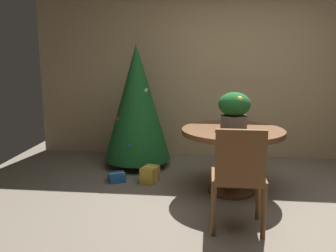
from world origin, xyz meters
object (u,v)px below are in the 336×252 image
object	(u,v)px
holiday_tree	(137,103)
gift_box_blue	(117,177)
flower_vase	(234,109)
gift_box_gold	(150,175)
round_dining_table	(232,144)
wooden_chair_near	(239,173)

from	to	relation	value
holiday_tree	gift_box_blue	bearing A→B (deg)	-101.14
flower_vase	gift_box_blue	bearing A→B (deg)	173.16
flower_vase	holiday_tree	bearing A→B (deg)	146.00
flower_vase	gift_box_blue	distance (m)	1.66
gift_box_gold	gift_box_blue	world-z (taller)	gift_box_gold
round_dining_table	wooden_chair_near	bearing A→B (deg)	-90.00
flower_vase	gift_box_blue	xyz separation A→B (m)	(-1.39, 0.17, -0.90)
round_dining_table	flower_vase	world-z (taller)	flower_vase
holiday_tree	gift_box_gold	bearing A→B (deg)	-67.31
holiday_tree	gift_box_blue	world-z (taller)	holiday_tree
wooden_chair_near	gift_box_gold	world-z (taller)	wooden_chair_near
gift_box_blue	gift_box_gold	bearing A→B (deg)	1.75
round_dining_table	holiday_tree	xyz separation A→B (m)	(-1.25, 0.88, 0.33)
round_dining_table	flower_vase	xyz separation A→B (m)	(0.01, 0.03, 0.39)
flower_vase	gift_box_gold	bearing A→B (deg)	169.59
wooden_chair_near	gift_box_gold	distance (m)	1.58
gift_box_gold	gift_box_blue	bearing A→B (deg)	-178.25
flower_vase	wooden_chair_near	bearing A→B (deg)	-90.51
gift_box_gold	gift_box_blue	size ratio (longest dim) A/B	1.08
flower_vase	wooden_chair_near	size ratio (longest dim) A/B	0.43
wooden_chair_near	holiday_tree	distance (m)	2.25
holiday_tree	gift_box_blue	xyz separation A→B (m)	(-0.13, -0.68, -0.84)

